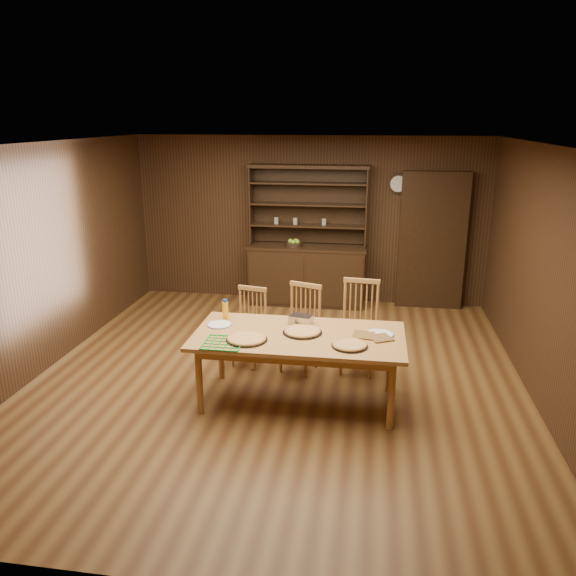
% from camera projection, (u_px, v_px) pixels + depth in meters
% --- Properties ---
extents(floor, '(6.00, 6.00, 0.00)m').
position_uv_depth(floor, '(278.00, 379.00, 6.41)').
color(floor, brown).
rests_on(floor, ground).
extents(room_shell, '(6.00, 6.00, 6.00)m').
position_uv_depth(room_shell, '(277.00, 244.00, 5.95)').
color(room_shell, white).
rests_on(room_shell, floor).
extents(china_hutch, '(1.84, 0.52, 2.17)m').
position_uv_depth(china_hutch, '(307.00, 267.00, 8.84)').
color(china_hutch, black).
rests_on(china_hutch, floor).
extents(doorway, '(1.00, 0.18, 2.10)m').
position_uv_depth(doorway, '(432.00, 241.00, 8.57)').
color(doorway, black).
rests_on(doorway, floor).
extents(wall_clock, '(0.30, 0.05, 0.30)m').
position_uv_depth(wall_clock, '(398.00, 184.00, 8.45)').
color(wall_clock, black).
rests_on(wall_clock, room_shell).
extents(dining_table, '(2.14, 1.07, 0.75)m').
position_uv_depth(dining_table, '(299.00, 341.00, 5.72)').
color(dining_table, '#B5793F').
rests_on(dining_table, floor).
extents(chair_left, '(0.45, 0.43, 0.93)m').
position_uv_depth(chair_left, '(250.00, 324.00, 6.72)').
color(chair_left, '#BB7E40').
rests_on(chair_left, floor).
extents(chair_center, '(0.53, 0.51, 1.03)m').
position_uv_depth(chair_center, '(302.00, 325.00, 6.55)').
color(chair_center, '#BB7E40').
rests_on(chair_center, floor).
extents(chair_right, '(0.48, 0.46, 1.08)m').
position_uv_depth(chair_right, '(359.00, 323.00, 6.52)').
color(chair_right, '#BB7E40').
rests_on(chair_right, floor).
extents(pizza_left, '(0.41, 0.41, 0.04)m').
position_uv_depth(pizza_left, '(247.00, 339.00, 5.54)').
color(pizza_left, black).
rests_on(pizza_left, dining_table).
extents(pizza_right, '(0.35, 0.35, 0.04)m').
position_uv_depth(pizza_right, '(350.00, 345.00, 5.39)').
color(pizza_right, black).
rests_on(pizza_right, dining_table).
extents(pizza_center, '(0.40, 0.40, 0.04)m').
position_uv_depth(pizza_center, '(302.00, 331.00, 5.73)').
color(pizza_center, black).
rests_on(pizza_center, dining_table).
extents(cooling_rack, '(0.40, 0.40, 0.02)m').
position_uv_depth(cooling_rack, '(223.00, 343.00, 5.47)').
color(cooling_rack, '#0CA230').
rests_on(cooling_rack, dining_table).
extents(plate_left, '(0.27, 0.27, 0.02)m').
position_uv_depth(plate_left, '(219.00, 324.00, 5.95)').
color(plate_left, silver).
rests_on(plate_left, dining_table).
extents(plate_right, '(0.29, 0.29, 0.02)m').
position_uv_depth(plate_right, '(379.00, 334.00, 5.68)').
color(plate_right, silver).
rests_on(plate_right, dining_table).
extents(foil_dish, '(0.27, 0.22, 0.09)m').
position_uv_depth(foil_dish, '(301.00, 319.00, 5.99)').
color(foil_dish, silver).
rests_on(foil_dish, dining_table).
extents(juice_bottle, '(0.07, 0.07, 0.22)m').
position_uv_depth(juice_bottle, '(225.00, 310.00, 6.11)').
color(juice_bottle, '#F5A50C').
rests_on(juice_bottle, dining_table).
extents(pot_holder_a, '(0.28, 0.28, 0.02)m').
position_uv_depth(pot_holder_a, '(381.00, 338.00, 5.58)').
color(pot_holder_a, '#A91323').
rests_on(pot_holder_a, dining_table).
extents(pot_holder_b, '(0.24, 0.24, 0.02)m').
position_uv_depth(pot_holder_b, '(363.00, 335.00, 5.66)').
color(pot_holder_b, '#A91323').
rests_on(pot_holder_b, dining_table).
extents(fruit_bowl, '(0.26, 0.26, 0.12)m').
position_uv_depth(fruit_bowl, '(294.00, 244.00, 8.69)').
color(fruit_bowl, black).
rests_on(fruit_bowl, china_hutch).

